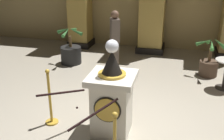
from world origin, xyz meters
The scene contains 7 objects.
ground_plane centered at (0.00, 0.00, 0.00)m, with size 12.21×12.21×0.00m, color #B2A893.
pedestal_clock centered at (-0.10, -0.23, 0.66)m, with size 0.77×0.77×1.68m.
stanchion_near centered at (-1.26, -0.22, 0.38)m, with size 0.24×0.24×1.08m.
velvet_rope centered at (-0.54, -0.74, 0.79)m, with size 1.28×1.27×0.22m.
potted_palm_left centered at (-2.11, 2.89, 0.31)m, with size 0.80×0.79×1.09m.
potted_palm_right centered at (1.71, 2.89, 0.30)m, with size 0.77×0.77×1.04m.
bystander_guest centered at (-0.78, 2.77, 0.85)m, with size 0.34×0.42×1.61m.
Camera 1 is at (0.92, -4.29, 2.85)m, focal length 44.71 mm.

